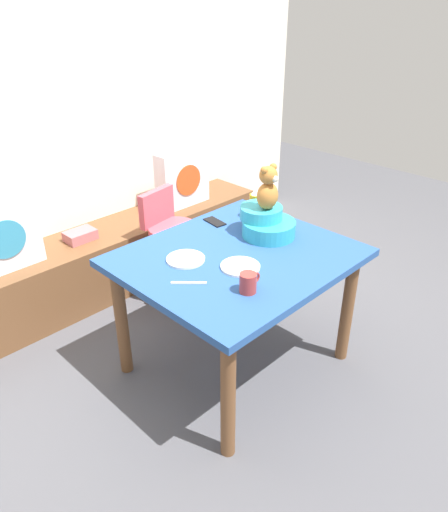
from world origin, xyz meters
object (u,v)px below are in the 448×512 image
object	(u,v)px
dinner_plate_far	(186,259)
book_stack	(80,235)
highchair	(172,231)
dinner_plate_near	(240,267)
dining_table	(237,271)
ketchup_bottle	(255,204)
pillow_floral_left	(1,236)
coffee_mug	(248,283)
infant_seat_teal	(266,223)
teddy_bear	(268,189)
cell_phone	(215,222)
pillow_floral_right	(182,178)

from	to	relation	value
dinner_plate_far	book_stack	bearing A→B (deg)	89.70
highchair	book_stack	bearing A→B (deg)	135.84
highchair	dinner_plate_near	xyz separation A→B (m)	(-0.31, -0.93, 0.22)
highchair	dinner_plate_near	size ratio (longest dim) A/B	3.95
dining_table	ketchup_bottle	distance (m)	0.52
pillow_floral_left	coffee_mug	bearing A→B (deg)	-71.16
dinner_plate_near	highchair	bearing A→B (deg)	71.30
infant_seat_teal	book_stack	bearing A→B (deg)	113.07
coffee_mug	dinner_plate_far	size ratio (longest dim) A/B	0.60
dining_table	dinner_plate_far	size ratio (longest dim) A/B	5.83
teddy_bear	dinner_plate_near	bearing A→B (deg)	-157.84
coffee_mug	dinner_plate_near	world-z (taller)	coffee_mug
pillow_floral_left	teddy_bear	bearing A→B (deg)	-49.05
book_stack	highchair	bearing A→B (deg)	-44.16
dining_table	dinner_plate_far	world-z (taller)	dinner_plate_far
ketchup_bottle	cell_phone	distance (m)	0.27
book_stack	dining_table	world-z (taller)	dining_table
ketchup_bottle	dinner_plate_near	xyz separation A→B (m)	(-0.51, -0.36, -0.08)
teddy_bear	book_stack	bearing A→B (deg)	113.06
dining_table	ketchup_bottle	xyz separation A→B (m)	(0.42, 0.25, 0.19)
dining_table	dinner_plate_far	distance (m)	0.30
cell_phone	teddy_bear	bearing A→B (deg)	113.21
dining_table	highchair	distance (m)	0.85
book_stack	infant_seat_teal	world-z (taller)	infant_seat_teal
teddy_bear	coffee_mug	distance (m)	0.65
dinner_plate_far	infant_seat_teal	bearing A→B (deg)	-10.65
pillow_floral_left	highchair	size ratio (longest dim) A/B	0.56
ketchup_bottle	coffee_mug	world-z (taller)	ketchup_bottle
infant_seat_teal	ketchup_bottle	xyz separation A→B (m)	(0.13, 0.20, 0.02)
dining_table	ketchup_bottle	size ratio (longest dim) A/B	6.30
pillow_floral_right	coffee_mug	size ratio (longest dim) A/B	3.67
dining_table	dinner_plate_near	xyz separation A→B (m)	(-0.09, -0.11, 0.11)
teddy_bear	ketchup_bottle	size ratio (longest dim) A/B	1.35
cell_phone	highchair	bearing A→B (deg)	-85.60
pillow_floral_left	book_stack	xyz separation A→B (m)	(0.52, 0.02, -0.19)
infant_seat_teal	highchair	bearing A→B (deg)	94.78
infant_seat_teal	cell_phone	bearing A→B (deg)	105.54
ketchup_bottle	cell_phone	xyz separation A→B (m)	(-0.22, 0.12, -0.08)
pillow_floral_right	cell_phone	bearing A→B (deg)	-119.52
dining_table	dinner_plate_near	world-z (taller)	dinner_plate_near
ketchup_bottle	dinner_plate_far	world-z (taller)	ketchup_bottle
teddy_bear	dinner_plate_far	size ratio (longest dim) A/B	1.25
teddy_bear	coffee_mug	bearing A→B (deg)	-147.20
infant_seat_teal	dinner_plate_far	bearing A→B (deg)	169.35
ketchup_bottle	coffee_mug	size ratio (longest dim) A/B	1.54
dining_table	dinner_plate_near	distance (m)	0.18
pillow_floral_left	ketchup_bottle	xyz separation A→B (m)	(1.17, -0.98, 0.15)
dining_table	dinner_plate_near	bearing A→B (deg)	-130.99
teddy_bear	pillow_floral_right	bearing A→B (deg)	71.47
pillow_floral_right	highchair	size ratio (longest dim) A/B	0.56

